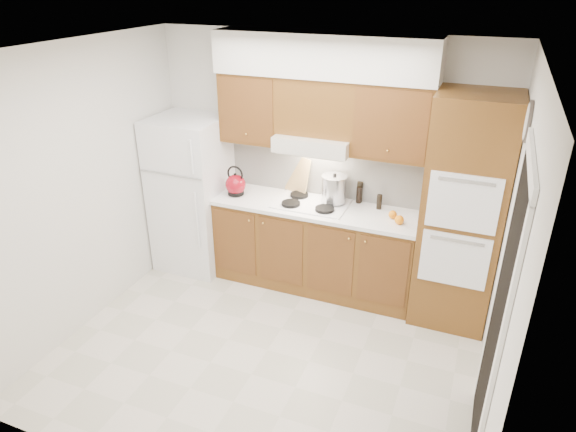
{
  "coord_description": "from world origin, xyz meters",
  "views": [
    {
      "loc": [
        1.54,
        -3.33,
        3.1
      ],
      "look_at": [
        0.02,
        0.45,
        1.15
      ],
      "focal_mm": 32.0,
      "sensor_mm": 36.0,
      "label": 1
    }
  ],
  "objects_px": {
    "fridge": "(192,194)",
    "kettle": "(236,185)",
    "stock_pot": "(334,189)",
    "oven_cabinet": "(462,214)"
  },
  "relations": [
    {
      "from": "fridge",
      "to": "kettle",
      "type": "distance_m",
      "value": 0.59
    },
    {
      "from": "oven_cabinet",
      "to": "kettle",
      "type": "xyz_separation_m",
      "value": [
        -2.29,
        -0.04,
        -0.04
      ]
    },
    {
      "from": "kettle",
      "to": "stock_pot",
      "type": "relative_size",
      "value": 0.83
    },
    {
      "from": "fridge",
      "to": "oven_cabinet",
      "type": "bearing_deg",
      "value": 0.7
    },
    {
      "from": "fridge",
      "to": "oven_cabinet",
      "type": "height_order",
      "value": "oven_cabinet"
    },
    {
      "from": "kettle",
      "to": "stock_pot",
      "type": "distance_m",
      "value": 1.05
    },
    {
      "from": "kettle",
      "to": "stock_pot",
      "type": "height_order",
      "value": "stock_pot"
    },
    {
      "from": "kettle",
      "to": "stock_pot",
      "type": "bearing_deg",
      "value": 3.95
    },
    {
      "from": "fridge",
      "to": "stock_pot",
      "type": "xyz_separation_m",
      "value": [
        1.58,
        0.17,
        0.24
      ]
    },
    {
      "from": "oven_cabinet",
      "to": "kettle",
      "type": "distance_m",
      "value": 2.29
    }
  ]
}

